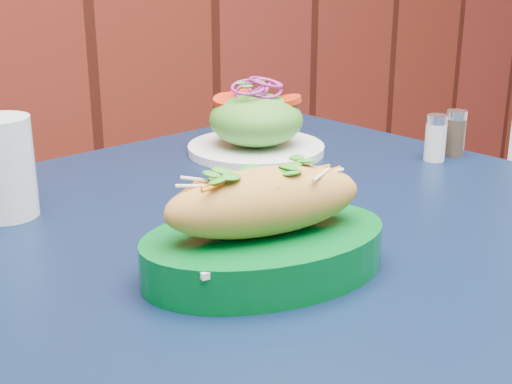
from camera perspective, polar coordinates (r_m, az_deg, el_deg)
cafe_table at (r=0.84m, az=2.46°, el=-7.75°), size 0.85×0.85×0.75m
banh_mi_basket at (r=0.66m, az=0.70°, el=-3.12°), size 0.27×0.21×0.11m
salad_plate at (r=1.05m, az=-0.00°, el=5.36°), size 0.20×0.20×0.11m
water_glass at (r=0.84m, az=-19.62°, el=1.86°), size 0.07×0.07×0.11m
salt_shaker at (r=1.05m, az=14.17°, el=4.22°), size 0.03×0.03×0.07m
pepper_shaker at (r=1.08m, az=15.63°, el=4.57°), size 0.03×0.03×0.07m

